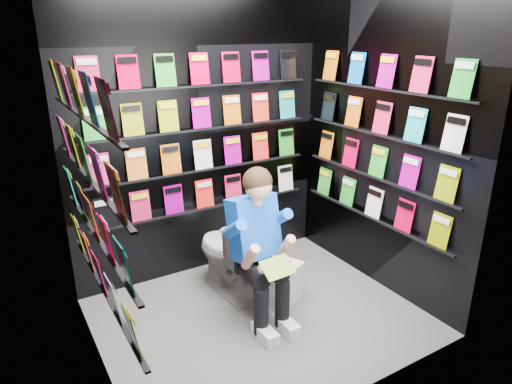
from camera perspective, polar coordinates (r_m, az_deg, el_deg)
floor at (r=3.78m, az=0.43°, el=-15.35°), size 2.40×2.40×0.00m
wall_back at (r=4.08m, az=-6.93°, el=7.21°), size 2.40×0.04×2.60m
wall_front at (r=2.46m, az=12.72°, el=-1.58°), size 2.40×0.04×2.60m
wall_left at (r=2.81m, az=-20.86°, el=0.27°), size 0.04×2.00×2.60m
wall_right at (r=3.96m, az=15.56°, el=6.25°), size 0.04×2.00×2.60m
comics_back at (r=4.05m, az=-6.75°, el=7.20°), size 2.10×0.06×1.37m
comics_left at (r=2.82m, az=-20.28°, el=0.47°), size 0.06×1.70×1.37m
comics_right at (r=3.94m, az=15.26°, el=6.28°), size 0.06×1.70×1.37m
toilet at (r=3.93m, az=-3.27°, el=-7.64°), size 0.46×0.77×0.73m
longbox at (r=3.96m, az=2.37°, el=-10.92°), size 0.37×0.47×0.31m
longbox_lid at (r=3.88m, az=2.40°, el=-8.76°), size 0.40×0.49×0.03m
reader at (r=3.47m, az=-0.44°, el=-4.52°), size 0.53×0.74×1.32m
held_comic at (r=3.28m, az=2.72°, el=-9.38°), size 0.25×0.16×0.10m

